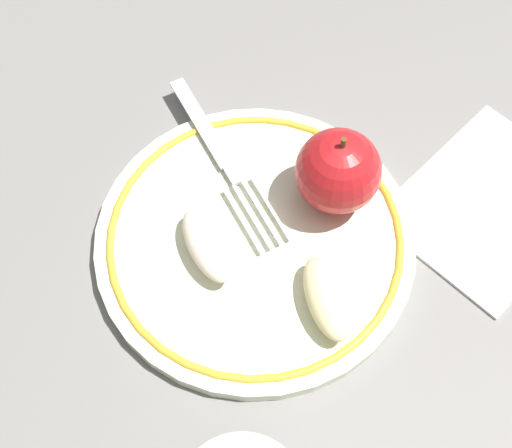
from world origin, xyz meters
TOP-DOWN VIEW (x-y plane):
  - ground_plane at (0.00, 0.00)m, footprint 2.00×2.00m
  - plate at (-0.00, -0.01)m, footprint 0.24×0.24m
  - apple_red_whole at (0.00, -0.08)m, footprint 0.06×0.06m
  - apple_slice_front at (0.01, 0.02)m, footprint 0.07×0.04m
  - apple_slice_back at (-0.07, -0.03)m, footprint 0.07×0.05m
  - fork at (0.08, -0.03)m, footprint 0.18×0.03m
  - napkin_folded at (-0.07, -0.19)m, footprint 0.15×0.18m

SIDE VIEW (x-z plane):
  - ground_plane at x=0.00m, z-range 0.00..0.00m
  - napkin_folded at x=-0.07m, z-range 0.00..0.01m
  - plate at x=0.00m, z-range 0.00..0.02m
  - fork at x=0.08m, z-range 0.02..0.02m
  - apple_slice_front at x=0.01m, z-range 0.02..0.04m
  - apple_slice_back at x=-0.07m, z-range 0.02..0.04m
  - apple_red_whole at x=0.00m, z-range 0.01..0.08m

